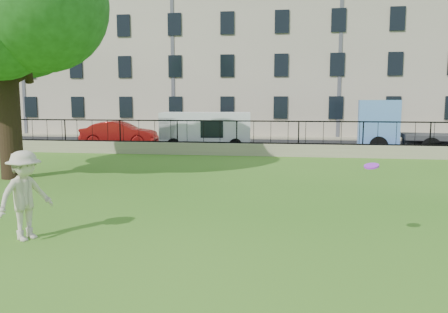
% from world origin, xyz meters
% --- Properties ---
extents(ground, '(120.00, 120.00, 0.00)m').
position_xyz_m(ground, '(0.00, 0.00, 0.00)').
color(ground, '#36731B').
rests_on(ground, ground).
extents(retaining_wall, '(50.00, 0.40, 0.60)m').
position_xyz_m(retaining_wall, '(0.00, 12.00, 0.30)').
color(retaining_wall, gray).
rests_on(retaining_wall, ground).
extents(iron_railing, '(50.00, 0.05, 1.13)m').
position_xyz_m(iron_railing, '(0.00, 12.00, 1.15)').
color(iron_railing, black).
rests_on(iron_railing, retaining_wall).
extents(street, '(60.00, 9.00, 0.01)m').
position_xyz_m(street, '(0.00, 16.70, 0.01)').
color(street, black).
rests_on(street, ground).
extents(sidewalk, '(60.00, 1.40, 0.12)m').
position_xyz_m(sidewalk, '(0.00, 21.90, 0.06)').
color(sidewalk, gray).
rests_on(sidewalk, ground).
extents(building_row, '(56.40, 10.40, 13.80)m').
position_xyz_m(building_row, '(0.00, 27.57, 6.92)').
color(building_row, beige).
rests_on(building_row, ground).
extents(man, '(1.04, 1.29, 1.74)m').
position_xyz_m(man, '(-2.50, -1.67, 0.87)').
color(man, beige).
rests_on(man, ground).
extents(frisbee, '(0.29, 0.29, 0.12)m').
position_xyz_m(frisbee, '(4.00, -1.07, 1.50)').
color(frisbee, '#B629EA').
extents(red_sedan, '(4.54, 1.90, 1.46)m').
position_xyz_m(red_sedan, '(-7.39, 15.40, 0.73)').
color(red_sedan, '#A11613').
rests_on(red_sedan, street).
extents(white_van, '(5.05, 2.39, 2.05)m').
position_xyz_m(white_van, '(-2.00, 14.40, 1.02)').
color(white_van, white).
rests_on(white_van, street).
extents(blue_truck, '(6.71, 3.09, 2.72)m').
position_xyz_m(blue_truck, '(9.40, 14.40, 1.36)').
color(blue_truck, '#5F91DF').
rests_on(blue_truck, street).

